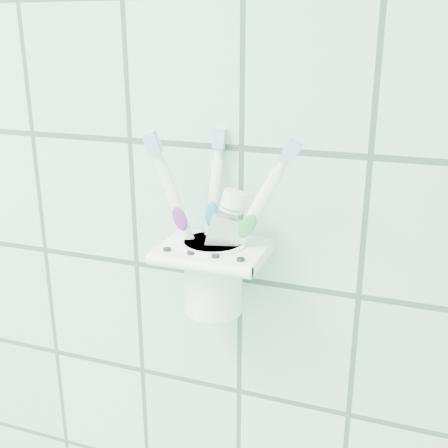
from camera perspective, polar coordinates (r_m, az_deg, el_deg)
name	(u,v)px	position (r m, az deg, el deg)	size (l,w,h in m)	color
holder_bracket	(214,252)	(0.60, -1.01, -2.85)	(0.11, 0.10, 0.03)	white
cup	(214,273)	(0.61, -1.06, -4.96)	(0.07, 0.07, 0.08)	white
toothbrush_pink	(209,214)	(0.60, -1.58, 1.05)	(0.06, 0.04, 0.20)	white
toothbrush_blue	(202,218)	(0.60, -2.24, 0.61)	(0.02, 0.05, 0.19)	white
toothbrush_orange	(204,207)	(0.60, -2.00, 1.75)	(0.10, 0.03, 0.21)	white
toothpaste_tube	(204,240)	(0.59, -2.05, -1.67)	(0.06, 0.04, 0.14)	silver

